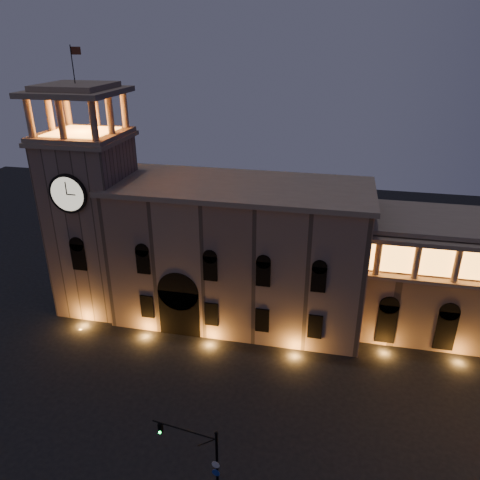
# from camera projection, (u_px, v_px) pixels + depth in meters

# --- Properties ---
(ground) EXTENTS (160.00, 160.00, 0.00)m
(ground) POSITION_uv_depth(u_px,v_px,m) (209.00, 451.00, 41.01)
(ground) COLOR black
(ground) RESTS_ON ground
(government_building) EXTENTS (30.80, 12.80, 17.60)m
(government_building) POSITION_uv_depth(u_px,v_px,m) (238.00, 253.00, 57.41)
(government_building) COLOR #8B6F5B
(government_building) RESTS_ON ground
(clock_tower) EXTENTS (9.80, 9.80, 32.40)m
(clock_tower) POSITION_uv_depth(u_px,v_px,m) (93.00, 216.00, 58.56)
(clock_tower) COLOR #8B6F5B
(clock_tower) RESTS_ON ground
(traffic_light) EXTENTS (5.47, 1.11, 7.57)m
(traffic_light) POSITION_uv_depth(u_px,v_px,m) (206.00, 464.00, 35.12)
(traffic_light) COLOR black
(traffic_light) RESTS_ON ground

